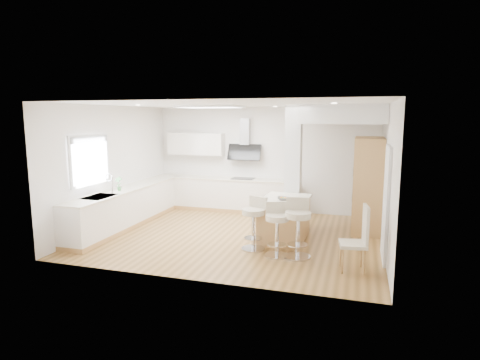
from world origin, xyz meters
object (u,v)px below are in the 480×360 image
(bar_stool_b, at_px, (277,226))
(peninsula, at_px, (284,219))
(bar_stool_a, at_px, (254,221))
(dining_chair, at_px, (359,236))
(bar_stool_c, at_px, (298,225))

(bar_stool_b, bearing_deg, peninsula, 73.36)
(peninsula, height_order, bar_stool_a, bar_stool_a)
(bar_stool_a, xyz_separation_m, dining_chair, (1.95, -0.56, 0.02))
(dining_chair, bearing_deg, peninsula, 128.74)
(peninsula, bearing_deg, bar_stool_c, -65.59)
(bar_stool_a, xyz_separation_m, bar_stool_b, (0.50, -0.23, -0.02))
(dining_chair, bearing_deg, bar_stool_b, 158.91)
(peninsula, xyz_separation_m, bar_stool_b, (0.06, -1.07, 0.12))
(bar_stool_a, bearing_deg, bar_stool_b, -4.47)
(bar_stool_b, xyz_separation_m, bar_stool_c, (0.37, 0.04, 0.05))
(peninsula, xyz_separation_m, bar_stool_c, (0.43, -1.03, 0.18))
(bar_stool_c, bearing_deg, bar_stool_b, 173.42)
(peninsula, height_order, bar_stool_b, bar_stool_b)
(dining_chair, bearing_deg, bar_stool_a, 155.54)
(bar_stool_b, distance_m, bar_stool_c, 0.38)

